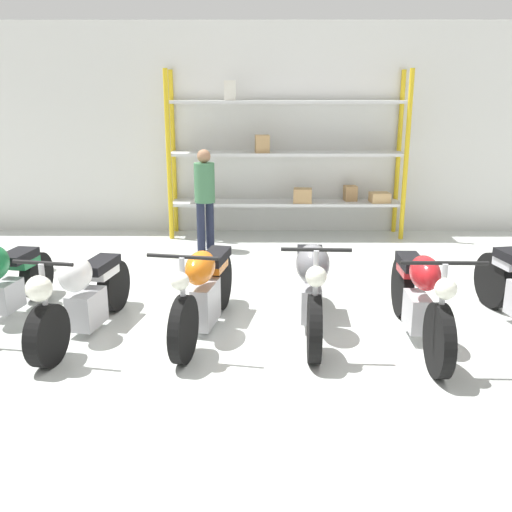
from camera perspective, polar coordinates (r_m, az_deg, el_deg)
ground_plane at (r=6.07m, az=-0.02°, el=-7.40°), size 30.00×30.00×0.00m
back_wall at (r=10.23m, az=0.16°, el=12.48°), size 30.00×0.08×3.60m
shelving_rack at (r=9.90m, az=3.37°, el=9.97°), size 4.04×0.63×2.81m
motorcycle_green at (r=6.79m, az=-24.18°, el=-2.35°), size 0.63×2.00×0.99m
motorcycle_white at (r=6.06m, az=-16.96°, el=-3.81°), size 0.66×2.01×0.98m
motorcycle_orange at (r=5.90m, az=-5.18°, el=-3.35°), size 0.70×2.04×1.02m
motorcycle_grey at (r=5.92m, az=5.58°, el=-2.84°), size 0.63×2.11×1.08m
motorcycle_red at (r=5.85m, az=16.05°, el=-3.93°), size 0.74×2.11×1.04m
person_browsing at (r=9.00m, az=-5.15°, el=6.39°), size 0.45×0.45×1.59m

